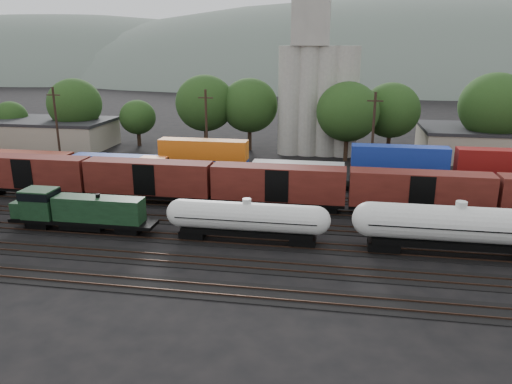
% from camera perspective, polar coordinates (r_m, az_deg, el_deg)
% --- Properties ---
extents(ground, '(600.00, 600.00, 0.00)m').
position_cam_1_polar(ground, '(52.65, 0.86, -3.81)').
color(ground, black).
extents(tracks, '(180.00, 33.20, 0.20)m').
position_cam_1_polar(tracks, '(52.64, 0.86, -3.76)').
color(tracks, black).
rests_on(tracks, ground).
extents(green_locomotive, '(15.13, 2.67, 4.00)m').
position_cam_1_polar(green_locomotive, '(53.40, -20.02, -1.93)').
color(green_locomotive, black).
rests_on(green_locomotive, ground).
extents(tank_car_a, '(15.78, 2.83, 4.14)m').
position_cam_1_polar(tank_car_a, '(47.31, -1.05, -3.03)').
color(tank_car_a, silver).
rests_on(tank_car_a, ground).
extents(tank_car_b, '(18.62, 3.33, 4.88)m').
position_cam_1_polar(tank_car_b, '(47.63, 22.16, -3.65)').
color(tank_car_b, silver).
rests_on(tank_car_b, ground).
extents(orange_locomotive, '(16.56, 2.76, 4.14)m').
position_cam_1_polar(orange_locomotive, '(63.88, -8.18, 1.96)').
color(orange_locomotive, black).
rests_on(orange_locomotive, ground).
extents(boxcar_string, '(169.00, 2.90, 4.20)m').
position_cam_1_polar(boxcar_string, '(56.27, 2.56, 0.88)').
color(boxcar_string, black).
rests_on(boxcar_string, ground).
extents(container_wall, '(165.60, 2.60, 5.80)m').
position_cam_1_polar(container_wall, '(65.72, 7.52, 2.57)').
color(container_wall, black).
rests_on(container_wall, ground).
extents(grain_silo, '(13.40, 5.00, 29.00)m').
position_cam_1_polar(grain_silo, '(85.15, 6.98, 11.73)').
color(grain_silo, '#A7A499').
rests_on(grain_silo, ground).
extents(industrial_sheds, '(119.38, 17.26, 5.10)m').
position_cam_1_polar(industrial_sheds, '(85.48, 8.99, 5.78)').
color(industrial_sheds, '#9E937F').
rests_on(industrial_sheds, ground).
extents(tree_band, '(159.52, 19.89, 14.32)m').
position_cam_1_polar(tree_band, '(84.99, 5.69, 9.43)').
color(tree_band, black).
rests_on(tree_band, ground).
extents(utility_poles, '(122.20, 0.36, 12.00)m').
position_cam_1_polar(utility_poles, '(72.18, 3.61, 6.91)').
color(utility_poles, black).
rests_on(utility_poles, ground).
extents(distant_hills, '(860.00, 286.00, 130.00)m').
position_cam_1_polar(distant_hills, '(311.62, 12.85, 9.09)').
color(distant_hills, '#59665B').
rests_on(distant_hills, ground).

